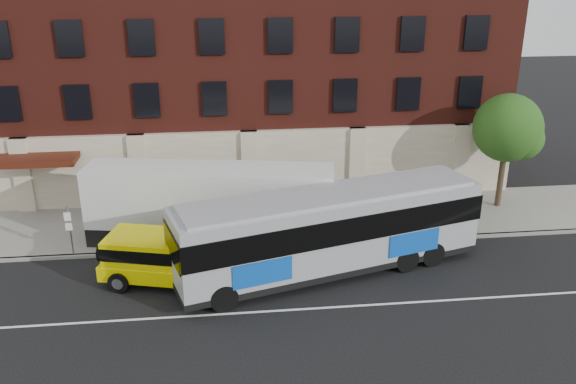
{
  "coord_description": "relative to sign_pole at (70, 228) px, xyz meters",
  "views": [
    {
      "loc": [
        -1.43,
        -19.81,
        13.03
      ],
      "look_at": [
        1.43,
        5.5,
        3.02
      ],
      "focal_mm": 37.78,
      "sensor_mm": 36.0,
      "label": 1
    }
  ],
  "objects": [
    {
      "name": "lane_line",
      "position": [
        8.5,
        -5.65,
        -1.45
      ],
      "size": [
        60.0,
        0.12,
        0.01
      ],
      "primitive_type": "cube",
      "color": "silver",
      "rests_on": "ground"
    },
    {
      "name": "yellow_suv",
      "position": [
        4.25,
        -2.8,
        -0.23
      ],
      "size": [
        5.73,
        3.47,
        2.13
      ],
      "color": "#FFF200",
      "rests_on": "ground"
    },
    {
      "name": "kerb",
      "position": [
        8.5,
        -0.15,
        -1.38
      ],
      "size": [
        60.0,
        0.25,
        0.15
      ],
      "primitive_type": "cube",
      "color": "gray",
      "rests_on": "ground"
    },
    {
      "name": "ground",
      "position": [
        8.5,
        -6.15,
        -1.45
      ],
      "size": [
        120.0,
        120.0,
        0.0
      ],
      "primitive_type": "plane",
      "color": "black",
      "rests_on": "ground"
    },
    {
      "name": "street_tree",
      "position": [
        22.04,
        3.34,
        2.96
      ],
      "size": [
        3.6,
        3.6,
        6.2
      ],
      "color": "#312418",
      "rests_on": "sidewalk"
    },
    {
      "name": "city_bus",
      "position": [
        11.51,
        -2.71,
        0.61
      ],
      "size": [
        13.89,
        6.56,
        3.73
      ],
      "color": "#9B9EA4",
      "rests_on": "ground"
    },
    {
      "name": "sign_pole",
      "position": [
        0.0,
        0.0,
        0.0
      ],
      "size": [
        0.3,
        0.2,
        2.5
      ],
      "color": "gray",
      "rests_on": "ground"
    },
    {
      "name": "building",
      "position": [
        8.49,
        10.77,
        6.13
      ],
      "size": [
        30.0,
        12.1,
        15.0
      ],
      "color": "#561C14",
      "rests_on": "sidewalk"
    },
    {
      "name": "shipping_container",
      "position": [
        6.39,
        0.72,
        0.46
      ],
      "size": [
        11.8,
        4.32,
        3.86
      ],
      "color": "black",
      "rests_on": "ground"
    },
    {
      "name": "sidewalk",
      "position": [
        8.5,
        2.85,
        -1.38
      ],
      "size": [
        60.0,
        6.0,
        0.15
      ],
      "primitive_type": "cube",
      "color": "gray",
      "rests_on": "ground"
    }
  ]
}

